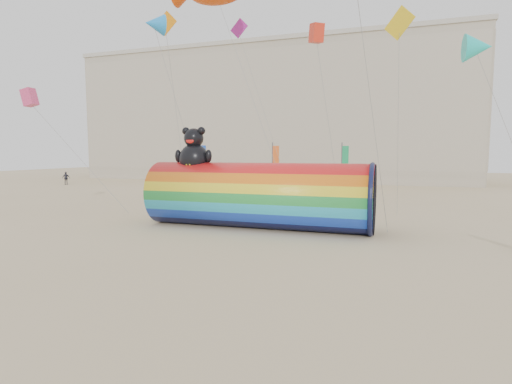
% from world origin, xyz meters
% --- Properties ---
extents(ground, '(160.00, 160.00, 0.00)m').
position_xyz_m(ground, '(0.00, 0.00, 0.00)').
color(ground, '#CCB58C').
rests_on(ground, ground).
extents(hotel_building, '(60.40, 15.40, 20.60)m').
position_xyz_m(hotel_building, '(-12.00, 45.95, 10.31)').
color(hotel_building, '#B7AD99').
rests_on(hotel_building, ground).
extents(windsock_assembly, '(12.87, 3.92, 5.93)m').
position_xyz_m(windsock_assembly, '(-0.48, 4.74, 1.97)').
color(windsock_assembly, red).
rests_on(windsock_assembly, ground).
extents(festival_banners, '(11.44, 6.16, 5.20)m').
position_xyz_m(festival_banners, '(-2.64, 16.01, 2.64)').
color(festival_banners, '#59595E').
rests_on(festival_banners, ground).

